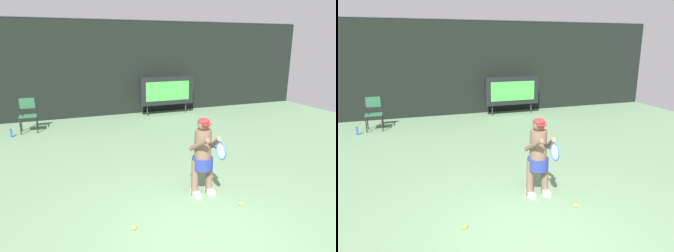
% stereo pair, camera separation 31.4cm
% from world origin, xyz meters
% --- Properties ---
extents(ground, '(18.00, 22.00, 0.03)m').
position_xyz_m(ground, '(0.00, -0.19, -0.01)').
color(ground, '#678E65').
extents(backdrop_screen, '(18.00, 0.12, 3.66)m').
position_xyz_m(backdrop_screen, '(0.00, 8.50, 1.81)').
color(backdrop_screen, black).
rests_on(backdrop_screen, ground).
extents(scoreboard, '(2.20, 0.21, 1.50)m').
position_xyz_m(scoreboard, '(2.38, 7.80, 0.95)').
color(scoreboard, black).
rests_on(scoreboard, ground).
extents(umpire_chair, '(0.52, 0.44, 1.08)m').
position_xyz_m(umpire_chair, '(-2.69, 7.00, 0.62)').
color(umpire_chair, black).
rests_on(umpire_chair, ground).
extents(water_bottle, '(0.07, 0.07, 0.27)m').
position_xyz_m(water_bottle, '(-3.19, 6.54, 0.12)').
color(water_bottle, blue).
rests_on(water_bottle, ground).
extents(tennis_player, '(0.53, 0.61, 1.48)m').
position_xyz_m(tennis_player, '(0.55, 1.19, 0.81)').
color(tennis_player, white).
rests_on(tennis_player, ground).
extents(tennis_racket, '(0.03, 0.60, 0.31)m').
position_xyz_m(tennis_racket, '(0.60, 0.67, 1.04)').
color(tennis_racket, black).
extents(tennis_ball_loose, '(0.07, 0.07, 0.07)m').
position_xyz_m(tennis_ball_loose, '(0.98, 0.54, 0.03)').
color(tennis_ball_loose, '#CCDB3D').
rests_on(tennis_ball_loose, ground).
extents(tennis_ball_spare, '(0.07, 0.07, 0.07)m').
position_xyz_m(tennis_ball_spare, '(-0.96, 0.52, 0.03)').
color(tennis_ball_spare, '#CCDB3D').
rests_on(tennis_ball_spare, ground).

